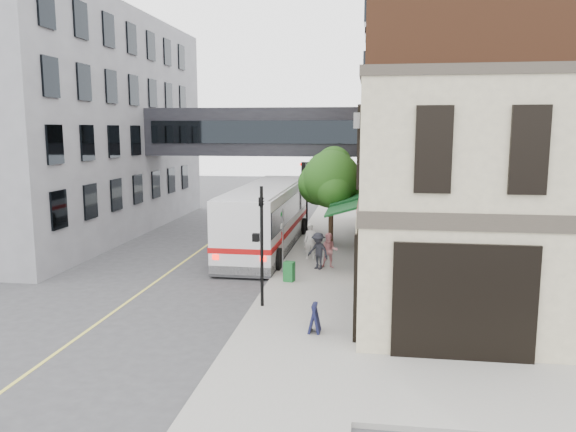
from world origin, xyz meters
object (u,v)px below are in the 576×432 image
(newspaper_box, at_px, (289,271))
(pedestrian_c, at_px, (318,251))
(pedestrian_a, at_px, (311,241))
(sandwich_board, at_px, (315,318))
(bus, at_px, (267,215))
(pedestrian_b, at_px, (329,250))

(newspaper_box, bearing_deg, pedestrian_c, 78.66)
(pedestrian_a, bearing_deg, newspaper_box, -104.53)
(newspaper_box, relative_size, sandwich_board, 0.90)
(bus, xyz_separation_m, pedestrian_b, (3.78, -4.29, -0.99))
(bus, height_order, pedestrian_c, bus)
(newspaper_box, height_order, sandwich_board, sandwich_board)
(pedestrian_a, height_order, sandwich_board, pedestrian_a)
(pedestrian_b, bearing_deg, pedestrian_c, -150.33)
(bus, bearing_deg, sandwich_board, -73.07)
(bus, bearing_deg, pedestrian_b, -48.60)
(pedestrian_c, height_order, newspaper_box, pedestrian_c)
(pedestrian_a, bearing_deg, pedestrian_c, -82.69)
(pedestrian_c, distance_m, sandwich_board, 8.34)
(bus, xyz_separation_m, pedestrian_c, (3.28, -4.58, -0.96))
(pedestrian_b, relative_size, newspaper_box, 1.95)
(bus, height_order, pedestrian_b, bus)
(pedestrian_b, xyz_separation_m, sandwich_board, (0.14, -8.61, -0.36))
(pedestrian_c, relative_size, sandwich_board, 1.82)
(bus, relative_size, sandwich_board, 13.76)
(newspaper_box, bearing_deg, pedestrian_b, 72.30)
(pedestrian_a, xyz_separation_m, pedestrian_b, (1.08, -1.76, -0.07))
(pedestrian_b, distance_m, newspaper_box, 3.07)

